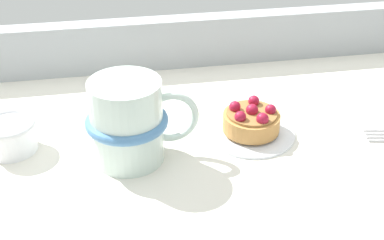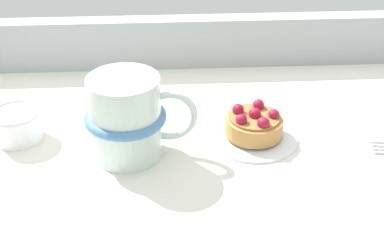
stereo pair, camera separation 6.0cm
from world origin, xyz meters
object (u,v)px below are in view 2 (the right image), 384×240
object	(u,v)px
dessert_plate	(253,136)
raspberry_tart	(254,123)
coffee_mug	(127,117)
sugar_bowl	(16,124)

from	to	relation	value
dessert_plate	raspberry_tart	size ratio (longest dim) A/B	1.57
dessert_plate	raspberry_tart	distance (cm)	1.72
dessert_plate	coffee_mug	bearing A→B (deg)	-170.97
coffee_mug	sugar_bowl	size ratio (longest dim) A/B	2.03
coffee_mug	raspberry_tart	bearing A→B (deg)	8.95
coffee_mug	sugar_bowl	xyz separation A→B (cm)	(-13.28, 3.89, -2.76)
dessert_plate	raspberry_tart	xyz separation A→B (cm)	(-0.00, -0.02, 1.72)
sugar_bowl	dessert_plate	bearing A→B (deg)	-3.27
dessert_plate	coffee_mug	world-z (taller)	coffee_mug
dessert_plate	sugar_bowl	xyz separation A→B (cm)	(-27.75, 1.58, 1.70)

